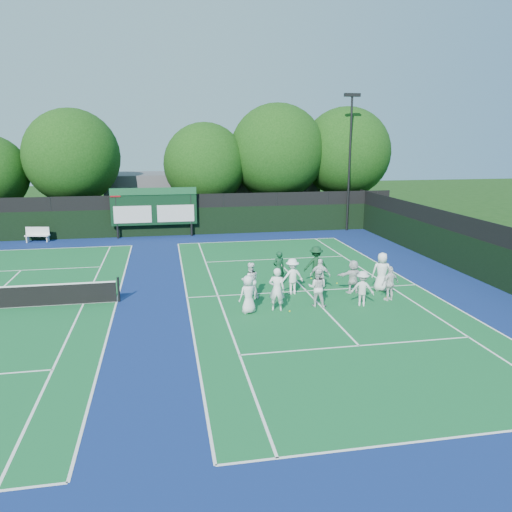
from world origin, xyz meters
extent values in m
plane|color=#14340E|center=(0.00, 0.00, 0.00)|extent=(120.00, 120.00, 0.00)
cube|color=navy|center=(-6.00, 1.00, 0.00)|extent=(34.00, 32.00, 0.01)
cube|color=#125B2B|center=(0.00, 1.00, 0.01)|extent=(10.97, 23.77, 0.00)
cube|color=silver|center=(0.00, -10.88, 0.01)|extent=(10.97, 0.08, 0.00)
cube|color=silver|center=(0.00, 12.88, 0.01)|extent=(10.97, 0.08, 0.00)
cube|color=silver|center=(-5.49, 1.00, 0.01)|extent=(0.08, 23.77, 0.00)
cube|color=silver|center=(5.49, 1.00, 0.01)|extent=(0.08, 23.77, 0.00)
cube|color=silver|center=(-4.12, 1.00, 0.01)|extent=(0.08, 23.77, 0.00)
cube|color=silver|center=(4.12, 1.00, 0.01)|extent=(0.08, 23.77, 0.00)
cube|color=silver|center=(0.00, -5.40, 0.01)|extent=(8.23, 0.08, 0.00)
cube|color=silver|center=(0.00, 7.40, 0.01)|extent=(8.23, 0.08, 0.00)
cube|color=silver|center=(0.00, 1.00, 0.01)|extent=(0.08, 12.80, 0.00)
cube|color=silver|center=(-14.00, 12.88, 0.01)|extent=(10.97, 0.08, 0.00)
cube|color=silver|center=(-8.52, 1.00, 0.01)|extent=(0.08, 23.77, 0.00)
cube|color=silver|center=(-9.88, 1.00, 0.01)|extent=(0.08, 23.77, 0.00)
cube|color=silver|center=(-14.00, 7.40, 0.01)|extent=(8.23, 0.08, 0.00)
cube|color=black|center=(-6.00, 16.00, 1.00)|extent=(34.00, 0.08, 2.00)
cube|color=black|center=(-6.00, 16.00, 2.50)|extent=(34.00, 0.05, 1.00)
cube|color=black|center=(9.00, 1.00, 1.00)|extent=(0.08, 32.00, 2.00)
cube|color=black|center=(9.00, 1.00, 2.50)|extent=(0.05, 32.00, 1.00)
cylinder|color=black|center=(-9.60, 15.60, 1.75)|extent=(0.16, 0.16, 3.50)
cylinder|color=black|center=(-4.40, 15.60, 1.75)|extent=(0.16, 0.16, 3.50)
cube|color=black|center=(-7.00, 15.60, 2.20)|extent=(6.00, 0.15, 2.60)
cube|color=#154C28|center=(-7.00, 15.50, 3.30)|extent=(6.00, 0.05, 0.50)
cube|color=silver|center=(-8.50, 15.50, 1.70)|extent=(2.60, 0.04, 1.20)
cube|color=silver|center=(-5.50, 15.50, 1.70)|extent=(2.60, 0.04, 1.20)
cube|color=maroon|center=(-9.60, 15.50, 3.20)|extent=(0.70, 0.04, 0.50)
cube|color=#545358|center=(-2.00, 24.00, 2.00)|extent=(18.00, 6.00, 4.00)
cylinder|color=black|center=(7.50, 15.70, 5.00)|extent=(0.16, 0.16, 10.00)
cube|color=black|center=(7.50, 15.70, 10.00)|extent=(1.20, 0.30, 0.25)
cylinder|color=black|center=(-8.40, 1.00, 0.55)|extent=(0.10, 0.10, 1.10)
cube|color=silver|center=(-14.89, 15.30, 0.45)|extent=(1.67, 0.73, 0.06)
cube|color=silver|center=(-14.89, 15.46, 0.76)|extent=(1.60, 0.37, 0.54)
cube|color=silver|center=(-15.54, 15.30, 0.22)|extent=(0.14, 0.38, 0.43)
cube|color=silver|center=(-14.24, 15.30, 0.22)|extent=(0.14, 0.38, 0.43)
sphere|color=#11370C|center=(-18.20, 19.80, 3.85)|extent=(3.94, 3.94, 3.94)
cylinder|color=black|center=(-12.90, 19.50, 1.48)|extent=(0.44, 0.44, 2.95)
sphere|color=#11370C|center=(-12.90, 19.50, 5.60)|extent=(7.06, 7.06, 7.06)
sphere|color=#11370C|center=(-12.30, 19.80, 4.89)|extent=(4.94, 4.94, 4.94)
cylinder|color=black|center=(-2.99, 19.50, 1.27)|extent=(0.44, 0.44, 2.53)
sphere|color=#11370C|center=(-2.99, 19.50, 4.95)|extent=(6.45, 6.45, 6.45)
sphere|color=#11370C|center=(-2.39, 19.80, 4.31)|extent=(4.52, 4.52, 4.52)
cylinder|color=black|center=(2.81, 19.50, 1.51)|extent=(0.44, 0.44, 3.01)
sphere|color=#11370C|center=(2.81, 19.50, 5.88)|extent=(7.63, 7.63, 7.63)
sphere|color=#11370C|center=(3.41, 19.80, 5.11)|extent=(5.34, 5.34, 5.34)
cylinder|color=black|center=(8.60, 19.50, 1.53)|extent=(0.44, 0.44, 3.07)
sphere|color=#11370C|center=(8.60, 19.50, 5.81)|extent=(7.32, 7.32, 7.32)
sphere|color=#11370C|center=(9.20, 19.80, 5.08)|extent=(5.12, 5.12, 5.12)
sphere|color=#D1CB18|center=(-1.47, -1.64, 0.03)|extent=(0.07, 0.07, 0.07)
sphere|color=#D1CB18|center=(0.82, 2.92, 0.03)|extent=(0.07, 0.07, 0.07)
sphere|color=#D1CB18|center=(3.19, -0.67, 0.03)|extent=(0.07, 0.07, 0.07)
sphere|color=#D1CB18|center=(-2.54, 2.42, 0.03)|extent=(0.07, 0.07, 0.07)
sphere|color=#D1CB18|center=(-0.23, 2.23, 0.03)|extent=(0.07, 0.07, 0.07)
sphere|color=#D1CB18|center=(1.80, 1.87, 0.03)|extent=(0.07, 0.07, 0.07)
imported|color=white|center=(-3.14, -1.43, 0.78)|extent=(0.89, 0.72, 1.57)
imported|color=white|center=(-1.95, -1.34, 0.90)|extent=(0.76, 0.62, 1.81)
imported|color=white|center=(-0.15, -1.13, 0.82)|extent=(0.98, 0.90, 1.64)
imported|color=silver|center=(1.72, -1.42, 0.76)|extent=(1.12, 0.90, 1.51)
imported|color=silver|center=(3.17, -0.96, 0.77)|extent=(0.97, 0.63, 1.54)
imported|color=white|center=(-2.74, 0.45, 0.82)|extent=(0.81, 0.64, 1.63)
imported|color=white|center=(-0.76, 0.72, 0.82)|extent=(1.15, 0.77, 1.65)
imported|color=white|center=(0.56, 0.74, 0.79)|extent=(1.00, 0.69, 1.58)
imported|color=silver|center=(2.00, 0.37, 0.77)|extent=(1.43, 0.47, 1.54)
imported|color=white|center=(3.42, 0.44, 0.91)|extent=(1.01, 0.81, 1.81)
imported|color=#103C21|center=(-1.04, 2.23, 0.83)|extent=(0.67, 0.51, 1.66)
imported|color=#0F371C|center=(0.83, 2.26, 0.92)|extent=(1.20, 0.70, 1.83)
camera|label=1|loc=(-6.35, -20.30, 6.86)|focal=35.00mm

